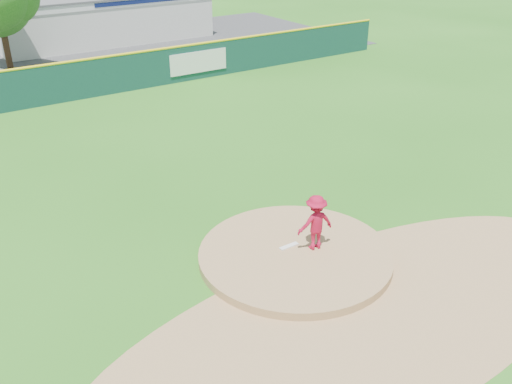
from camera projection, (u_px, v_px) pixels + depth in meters
ground at (295, 259)px, 16.26m from camera, size 120.00×120.00×0.00m
pitchers_mound at (295, 259)px, 16.26m from camera, size 5.50×5.50×0.50m
pitching_rubber at (289, 246)px, 16.36m from camera, size 0.60×0.15×0.04m
infield_dirt_arc at (369, 315)px, 14.04m from camera, size 15.40×15.40×0.01m
parking_lot at (37, 63)px, 36.24m from camera, size 44.00×16.00×0.02m
pitcher at (316, 222)px, 15.96m from camera, size 1.16×0.79×1.65m
pool_building_grp at (97, 15)px, 42.18m from camera, size 15.20×8.20×3.31m
fence_banners at (84, 80)px, 29.12m from camera, size 16.94×0.04×1.20m
outfield_fence at (81, 78)px, 29.09m from camera, size 40.00×0.14×2.07m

